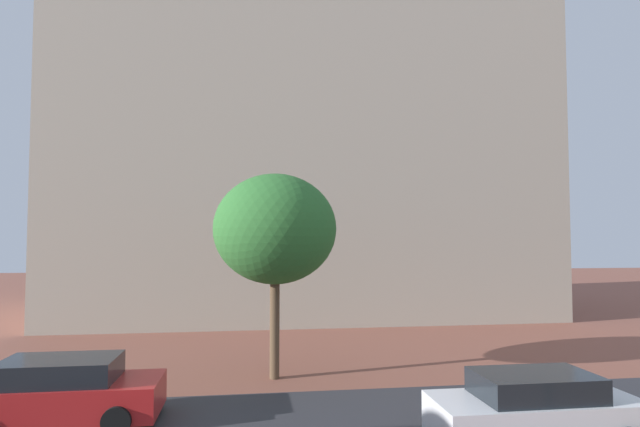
# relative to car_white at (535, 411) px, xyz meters

# --- Properties ---
(ground_plane) EXTENTS (120.00, 120.00, 0.00)m
(ground_plane) POSITION_rel_car_white_xyz_m (-4.56, 2.51, -0.73)
(ground_plane) COLOR brown
(landmark_building) EXTENTS (26.74, 13.66, 37.94)m
(landmark_building) POSITION_rel_car_white_xyz_m (-2.54, 21.27, 10.68)
(landmark_building) COLOR #B2A893
(landmark_building) RESTS_ON ground_plane
(car_white) EXTENTS (4.29, 1.96, 1.51)m
(car_white) POSITION_rel_car_white_xyz_m (0.00, 0.00, 0.00)
(car_white) COLOR silver
(car_white) RESTS_ON ground_plane
(car_red) EXTENTS (4.58, 2.11, 1.51)m
(car_red) POSITION_rel_car_white_xyz_m (-10.25, 2.78, -0.00)
(car_red) COLOR red
(car_red) RESTS_ON ground_plane
(tree_curb_far) EXTENTS (3.84, 3.84, 6.35)m
(tree_curb_far) POSITION_rel_car_white_xyz_m (-5.07, 6.05, 3.88)
(tree_curb_far) COLOR brown
(tree_curb_far) RESTS_ON ground_plane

